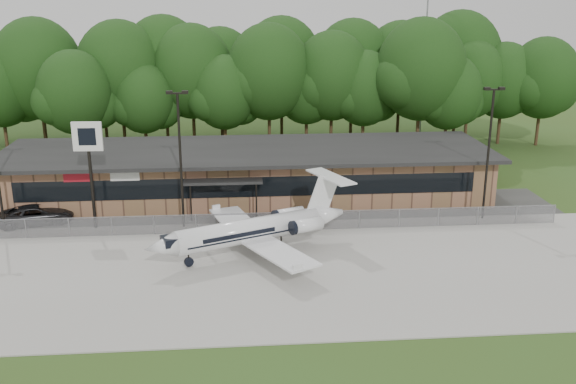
{
  "coord_description": "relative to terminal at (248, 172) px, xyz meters",
  "views": [
    {
      "loc": [
        -0.95,
        -29.13,
        16.61
      ],
      "look_at": [
        2.46,
        12.0,
        3.96
      ],
      "focal_mm": 40.0,
      "sensor_mm": 36.0,
      "label": 1
    }
  ],
  "objects": [
    {
      "name": "pole_sign",
      "position": [
        -11.53,
        -7.14,
        3.99
      ],
      "size": [
        2.12,
        0.32,
        8.07
      ],
      "rotation": [
        0.0,
        0.0,
        -0.04
      ],
      "color": "black",
      "rests_on": "ground"
    },
    {
      "name": "ground",
      "position": [
        0.0,
        -23.94,
        -2.18
      ],
      "size": [
        160.0,
        160.0,
        0.0
      ],
      "primitive_type": "plane",
      "color": "#384E1C",
      "rests_on": "ground"
    },
    {
      "name": "treeline",
      "position": [
        0.0,
        18.06,
        5.32
      ],
      "size": [
        72.0,
        12.0,
        15.0
      ],
      "primitive_type": null,
      "color": "#113310",
      "rests_on": "ground"
    },
    {
      "name": "light_pole_right",
      "position": [
        18.0,
        -7.44,
        3.8
      ],
      "size": [
        1.55,
        0.3,
        10.23
      ],
      "color": "black",
      "rests_on": "ground"
    },
    {
      "name": "parking_lot",
      "position": [
        0.0,
        -4.44,
        -2.15
      ],
      "size": [
        50.0,
        9.0,
        0.06
      ],
      "primitive_type": "cube",
      "color": "#383835",
      "rests_on": "ground"
    },
    {
      "name": "terminal",
      "position": [
        0.0,
        0.0,
        0.0
      ],
      "size": [
        41.0,
        11.65,
        4.3
      ],
      "color": "#926249",
      "rests_on": "ground"
    },
    {
      "name": "apron",
      "position": [
        0.0,
        -15.94,
        -2.14
      ],
      "size": [
        64.0,
        18.0,
        0.08
      ],
      "primitive_type": "cube",
      "color": "#9E9B93",
      "rests_on": "ground"
    },
    {
      "name": "fence",
      "position": [
        0.0,
        -8.94,
        -1.4
      ],
      "size": [
        46.0,
        0.04,
        1.52
      ],
      "color": "gray",
      "rests_on": "ground"
    },
    {
      "name": "light_pole_mid",
      "position": [
        -5.0,
        -7.44,
        3.8
      ],
      "size": [
        1.55,
        0.3,
        10.23
      ],
      "color": "black",
      "rests_on": "ground"
    },
    {
      "name": "business_jet",
      "position": [
        0.24,
        -13.16,
        -0.44
      ],
      "size": [
        14.06,
        12.54,
        4.85
      ],
      "rotation": [
        0.0,
        0.0,
        0.41
      ],
      "color": "white",
      "rests_on": "ground"
    },
    {
      "name": "radio_mast",
      "position": [
        22.0,
        24.06,
        10.32
      ],
      "size": [
        0.2,
        0.2,
        25.0
      ],
      "primitive_type": "cylinder",
      "color": "gray",
      "rests_on": "ground"
    },
    {
      "name": "suv",
      "position": [
        -16.17,
        -5.77,
        -1.43
      ],
      "size": [
        5.83,
        3.86,
        1.49
      ],
      "primitive_type": "imported",
      "rotation": [
        0.0,
        0.0,
        1.85
      ],
      "color": "#28282A",
      "rests_on": "ground"
    }
  ]
}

